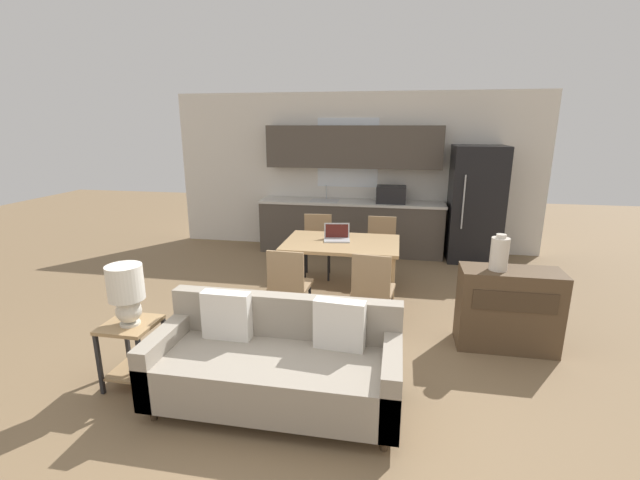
# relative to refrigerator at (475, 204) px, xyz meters

# --- Properties ---
(ground_plane) EXTENTS (20.00, 20.00, 0.00)m
(ground_plane) POSITION_rel_refrigerator_xyz_m (-2.01, -4.21, -0.93)
(ground_plane) COLOR #7F6647
(wall_back) EXTENTS (6.40, 0.07, 2.70)m
(wall_back) POSITION_rel_refrigerator_xyz_m (-2.02, 0.42, 0.43)
(wall_back) COLOR silver
(wall_back) RESTS_ON ground_plane
(kitchen_counter) EXTENTS (3.13, 0.65, 2.15)m
(kitchen_counter) POSITION_rel_refrigerator_xyz_m (-2.00, 0.12, -0.08)
(kitchen_counter) COLOR #4C443D
(kitchen_counter) RESTS_ON ground_plane
(refrigerator) EXTENTS (0.81, 0.77, 1.85)m
(refrigerator) POSITION_rel_refrigerator_xyz_m (0.00, 0.00, 0.00)
(refrigerator) COLOR black
(refrigerator) RESTS_ON ground_plane
(dining_table) EXTENTS (1.41, 0.97, 0.76)m
(dining_table) POSITION_rel_refrigerator_xyz_m (-1.89, -2.04, -0.23)
(dining_table) COLOR tan
(dining_table) RESTS_ON ground_plane
(couch) EXTENTS (1.93, 0.80, 0.86)m
(couch) POSITION_rel_refrigerator_xyz_m (-2.11, -4.22, -0.58)
(couch) COLOR #3D2D1E
(couch) RESTS_ON ground_plane
(side_table) EXTENTS (0.42, 0.42, 0.57)m
(side_table) POSITION_rel_refrigerator_xyz_m (-3.38, -4.21, -0.55)
(side_table) COLOR tan
(side_table) RESTS_ON ground_plane
(table_lamp) EXTENTS (0.28, 0.28, 0.51)m
(table_lamp) POSITION_rel_refrigerator_xyz_m (-3.36, -4.23, -0.06)
(table_lamp) COLOR silver
(table_lamp) RESTS_ON side_table
(credenza) EXTENTS (0.95, 0.41, 0.81)m
(credenza) POSITION_rel_refrigerator_xyz_m (-0.11, -2.96, -0.52)
(credenza) COLOR brown
(credenza) RESTS_ON ground_plane
(vase) EXTENTS (0.17, 0.17, 0.35)m
(vase) POSITION_rel_refrigerator_xyz_m (-0.25, -2.98, 0.05)
(vase) COLOR beige
(vase) RESTS_ON credenza
(dining_chair_near_right) EXTENTS (0.46, 0.46, 0.90)m
(dining_chair_near_right) POSITION_rel_refrigerator_xyz_m (-1.45, -2.88, -0.42)
(dining_chair_near_right) COLOR #997A56
(dining_chair_near_right) RESTS_ON ground_plane
(dining_chair_near_left) EXTENTS (0.43, 0.43, 0.90)m
(dining_chair_near_left) POSITION_rel_refrigerator_xyz_m (-2.35, -2.91, -0.42)
(dining_chair_near_left) COLOR #997A56
(dining_chair_near_left) RESTS_ON ground_plane
(dining_chair_far_right) EXTENTS (0.43, 0.43, 0.90)m
(dining_chair_far_right) POSITION_rel_refrigerator_xyz_m (-1.44, -1.21, -0.42)
(dining_chair_far_right) COLOR #997A56
(dining_chair_far_right) RESTS_ON ground_plane
(dining_chair_far_left) EXTENTS (0.47, 0.47, 0.90)m
(dining_chair_far_left) POSITION_rel_refrigerator_xyz_m (-2.35, -1.22, -0.42)
(dining_chair_far_left) COLOR #997A56
(dining_chair_far_left) RESTS_ON ground_plane
(laptop) EXTENTS (0.36, 0.30, 0.20)m
(laptop) POSITION_rel_refrigerator_xyz_m (-1.97, -1.95, -0.12)
(laptop) COLOR #B7BABC
(laptop) RESTS_ON dining_table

